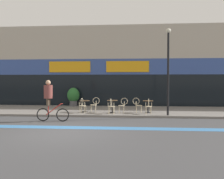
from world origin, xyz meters
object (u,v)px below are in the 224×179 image
at_px(bistro_table_1, 112,104).
at_px(cafe_chair_1_near, 111,105).
at_px(cafe_chair_0_side, 95,104).
at_px(lamp_post, 168,65).
at_px(cafe_chair_2_near, 149,105).
at_px(planter_pot, 73,96).
at_px(bistro_table_2, 148,104).
at_px(cyclist_0, 49,97).
at_px(cafe_chair_0_near, 82,104).
at_px(cafe_chair_2_side, 138,104).
at_px(cafe_chair_1_side, 123,104).
at_px(bistro_table_0, 85,104).

relative_size(bistro_table_1, cafe_chair_1_near, 0.84).
bearing_deg(bistro_table_1, cafe_chair_1_near, -90.70).
distance_m(cafe_chair_0_side, lamp_post, 5.02).
bearing_deg(cafe_chair_1_near, cafe_chair_0_side, 56.68).
bearing_deg(cafe_chair_2_near, planter_pot, 51.67).
xyz_separation_m(bistro_table_2, lamp_post, (1.05, -1.05, 2.29)).
relative_size(cafe_chair_2_near, cyclist_0, 0.43).
height_order(cafe_chair_0_near, planter_pot, planter_pot).
relative_size(bistro_table_2, cafe_chair_1_near, 0.81).
relative_size(bistro_table_1, cafe_chair_0_side, 0.84).
relative_size(cafe_chair_2_side, lamp_post, 0.19).
relative_size(cafe_chair_1_side, planter_pot, 0.65).
distance_m(cafe_chair_0_near, cyclist_0, 2.78).
relative_size(cafe_chair_1_side, cafe_chair_2_near, 1.00).
distance_m(bistro_table_0, cafe_chair_0_near, 0.63).
distance_m(cafe_chair_1_near, cafe_chair_2_side, 1.73).
bearing_deg(planter_pot, cafe_chair_1_side, -44.12).
distance_m(cafe_chair_2_near, planter_pot, 6.92).
height_order(cafe_chair_2_near, cafe_chair_2_side, same).
relative_size(cafe_chair_0_near, lamp_post, 0.19).
height_order(bistro_table_2, cafe_chair_2_side, cafe_chair_2_side).
distance_m(cafe_chair_1_near, cyclist_0, 3.70).
relative_size(cafe_chair_0_side, cafe_chair_2_side, 1.00).
height_order(cafe_chair_0_near, cafe_chair_1_near, same).
bearing_deg(lamp_post, cafe_chair_1_side, 161.29).
height_order(bistro_table_0, cafe_chair_2_near, cafe_chair_2_near).
bearing_deg(cafe_chair_0_near, bistro_table_0, 5.27).
height_order(bistro_table_0, bistro_table_1, bistro_table_1).
height_order(bistro_table_1, cafe_chair_2_near, cafe_chair_2_near).
xyz_separation_m(cafe_chair_0_near, lamp_post, (4.95, -0.52, 2.29)).
distance_m(bistro_table_2, cafe_chair_1_side, 1.53).
bearing_deg(cafe_chair_0_side, bistro_table_1, 159.76).
distance_m(bistro_table_2, lamp_post, 2.73).
distance_m(bistro_table_0, lamp_post, 5.58).
bearing_deg(cafe_chair_2_near, lamp_post, -112.49).
relative_size(cafe_chair_2_near, planter_pot, 0.65).
bearing_deg(bistro_table_2, planter_pot, 146.33).
bearing_deg(cafe_chair_0_side, lamp_post, 158.89).
relative_size(bistro_table_0, cyclist_0, 0.34).
xyz_separation_m(cafe_chair_2_near, cafe_chair_2_side, (-0.63, 0.63, 0.00)).
relative_size(cafe_chair_2_side, cyclist_0, 0.43).
distance_m(bistro_table_1, cafe_chair_1_near, 0.63).
distance_m(cafe_chair_0_side, planter_pot, 4.17).
bearing_deg(bistro_table_1, cafe_chair_0_near, -168.64).
xyz_separation_m(bistro_table_1, cafe_chair_2_side, (1.52, 0.19, -0.02)).
distance_m(cafe_chair_0_near, cafe_chair_2_side, 3.32).
distance_m(cafe_chair_1_near, cafe_chair_1_side, 0.89).
bearing_deg(bistro_table_1, bistro_table_0, 171.15).
relative_size(planter_pot, cyclist_0, 0.67).
xyz_separation_m(bistro_table_0, bistro_table_1, (1.75, -0.27, 0.04)).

